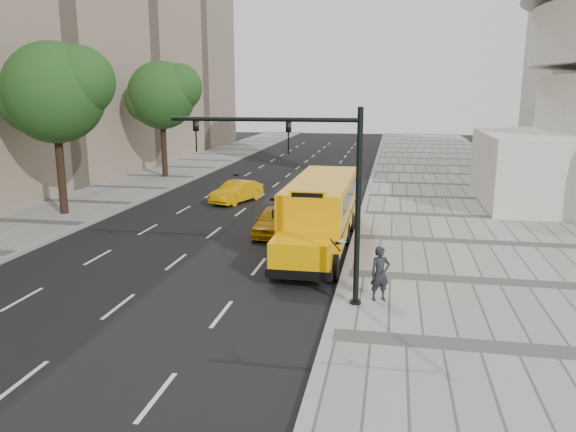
% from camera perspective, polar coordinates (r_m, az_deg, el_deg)
% --- Properties ---
extents(ground, '(140.00, 140.00, 0.00)m').
position_cam_1_polar(ground, '(27.84, -5.57, -1.78)').
color(ground, black).
rests_on(ground, ground).
extents(sidewalk_museum, '(12.00, 140.00, 0.15)m').
position_cam_1_polar(sidewalk_museum, '(27.12, 19.61, -2.69)').
color(sidewalk_museum, gray).
rests_on(sidewalk_museum, ground).
extents(sidewalk_far, '(6.00, 140.00, 0.15)m').
position_cam_1_polar(sidewalk_far, '(32.59, -24.50, -0.63)').
color(sidewalk_far, gray).
rests_on(sidewalk_far, ground).
extents(curb_museum, '(0.30, 140.00, 0.15)m').
position_cam_1_polar(curb_museum, '(26.81, 6.85, -2.21)').
color(curb_museum, gray).
rests_on(curb_museum, ground).
extents(curb_far, '(0.30, 140.00, 0.15)m').
position_cam_1_polar(curb_far, '(30.98, -19.94, -0.88)').
color(curb_far, gray).
rests_on(curb_far, ground).
extents(tree_b, '(6.11, 5.44, 9.51)m').
position_cam_1_polar(tree_b, '(33.35, -22.53, 11.57)').
color(tree_b, black).
rests_on(tree_b, ground).
extents(tree_c, '(5.96, 5.30, 9.24)m').
position_cam_1_polar(tree_c, '(46.15, -12.61, 11.94)').
color(tree_c, black).
rests_on(tree_c, ground).
extents(school_bus, '(2.96, 11.56, 3.19)m').
position_cam_1_polar(school_bus, '(25.36, 3.37, 0.93)').
color(school_bus, '#F5A200').
rests_on(school_bus, ground).
extents(taxi_near, '(1.60, 3.98, 1.35)m').
position_cam_1_polar(taxi_near, '(27.42, -1.45, -0.49)').
color(taxi_near, '#D49003').
rests_on(taxi_near, ground).
extents(taxi_far, '(2.73, 4.35, 1.35)m').
position_cam_1_polar(taxi_far, '(35.60, -5.25, 2.47)').
color(taxi_far, '#D49003').
rests_on(taxi_far, ground).
extents(pedestrian, '(0.78, 0.66, 1.81)m').
position_cam_1_polar(pedestrian, '(18.58, 9.34, -5.79)').
color(pedestrian, black).
rests_on(pedestrian, sidewalk_museum).
extents(traffic_signal, '(6.18, 0.36, 6.40)m').
position_cam_1_polar(traffic_signal, '(17.58, 2.60, 3.51)').
color(traffic_signal, black).
rests_on(traffic_signal, ground).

